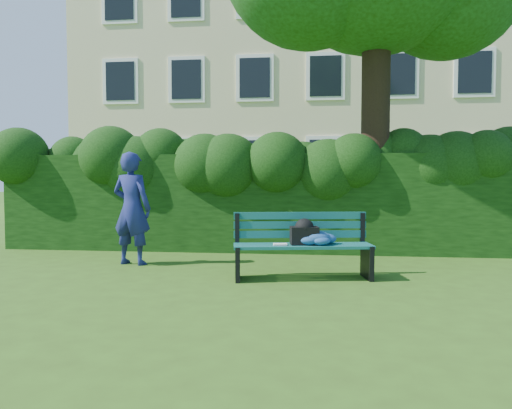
# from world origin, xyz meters

# --- Properties ---
(ground) EXTENTS (80.00, 80.00, 0.00)m
(ground) POSITION_xyz_m (0.00, 0.00, 0.00)
(ground) COLOR #325017
(ground) RESTS_ON ground
(apartment_building) EXTENTS (16.00, 8.08, 12.00)m
(apartment_building) POSITION_xyz_m (-0.00, 13.99, 6.00)
(apartment_building) COLOR beige
(apartment_building) RESTS_ON ground
(hedge) EXTENTS (10.00, 1.00, 1.80)m
(hedge) POSITION_xyz_m (0.00, 2.20, 0.90)
(hedge) COLOR black
(hedge) RESTS_ON ground
(park_bench) EXTENTS (1.93, 0.86, 0.89)m
(park_bench) POSITION_xyz_m (0.80, -0.41, 0.50)
(park_bench) COLOR #0D4440
(park_bench) RESTS_ON ground
(man_reading) EXTENTS (0.72, 0.55, 1.77)m
(man_reading) POSITION_xyz_m (-1.95, 0.37, 0.89)
(man_reading) COLOR navy
(man_reading) RESTS_ON ground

